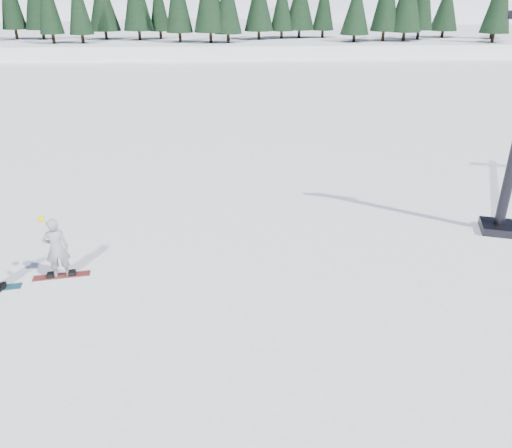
% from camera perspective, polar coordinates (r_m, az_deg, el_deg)
% --- Properties ---
extents(ground, '(420.00, 420.00, 0.00)m').
position_cam_1_polar(ground, '(13.55, -20.15, -8.33)').
color(ground, white).
rests_on(ground, ground).
extents(alpine_backdrop, '(412.50, 227.00, 53.20)m').
position_cam_1_polar(alpine_backdrop, '(201.68, -7.98, 18.87)').
color(alpine_backdrop, white).
rests_on(alpine_backdrop, ground).
extents(snowboarder_woman, '(0.72, 0.57, 1.89)m').
position_cam_1_polar(snowboarder_woman, '(14.37, -21.86, -2.56)').
color(snowboarder_woman, '#9FA0A4').
rests_on(snowboarder_woman, ground).
extents(snowboard_woman, '(1.53, 0.51, 0.03)m').
position_cam_1_polar(snowboard_woman, '(14.77, -21.32, -5.54)').
color(snowboard_woman, maroon).
rests_on(snowboard_woman, ground).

